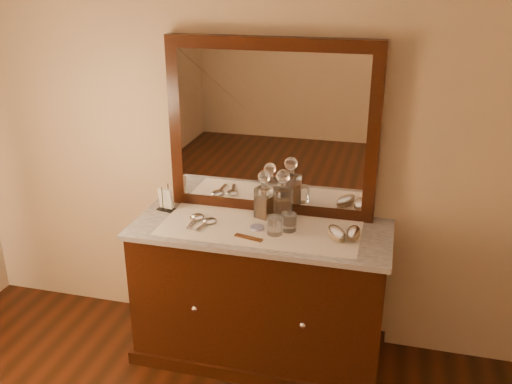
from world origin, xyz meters
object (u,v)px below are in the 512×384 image
pin_dish (257,227)px  mirror_frame (271,128)px  hand_mirror_inner (208,222)px  brush_far (353,233)px  decanter_left (264,200)px  brush_near (337,233)px  comb (249,238)px  hand_mirror_outer (196,218)px  napkin_rack (166,200)px  dresser_cabinet (260,295)px  decanter_right (283,202)px

pin_dish → mirror_frame: bearing=87.5°
pin_dish → hand_mirror_inner: bearing=-179.7°
mirror_frame → brush_far: 0.74m
mirror_frame → decanter_left: (-0.01, -0.11, -0.39)m
mirror_frame → brush_near: (0.42, -0.27, -0.47)m
comb → hand_mirror_outer: hand_mirror_outer is taller
brush_far → napkin_rack: bearing=175.3°
brush_near → brush_far: brush_near is taller
pin_dish → brush_far: (0.52, 0.03, 0.01)m
mirror_frame → hand_mirror_inner: size_ratio=6.12×
napkin_rack → mirror_frame: bearing=14.2°
dresser_cabinet → brush_near: 0.63m
hand_mirror_outer → brush_near: bearing=-1.7°
decanter_right → brush_near: bearing=-21.0°
mirror_frame → pin_dish: (-0.01, -0.27, -0.49)m
dresser_cabinet → hand_mirror_outer: 0.59m
brush_near → hand_mirror_inner: size_ratio=0.96×
comb → decanter_right: 0.30m
mirror_frame → comb: mirror_frame is taller
dresser_cabinet → pin_dish: 0.45m
decanter_right → hand_mirror_outer: decanter_right is taller
decanter_right → hand_mirror_outer: (-0.48, -0.10, -0.11)m
decanter_left → dresser_cabinet: bearing=-84.5°
comb → decanter_left: (0.01, 0.29, 0.10)m
dresser_cabinet → comb: 0.47m
hand_mirror_inner → decanter_right: bearing=17.6°
decanter_left → hand_mirror_outer: size_ratio=1.32×
dresser_cabinet → mirror_frame: bearing=90.0°
napkin_rack → hand_mirror_inner: (0.31, -0.12, -0.05)m
mirror_frame → decanter_right: 0.42m
pin_dish → brush_far: 0.52m
pin_dish → brush_far: brush_far is taller
brush_far → hand_mirror_inner: bearing=-177.7°
dresser_cabinet → mirror_frame: size_ratio=1.17×
decanter_right → napkin_rack: bearing=-179.8°
mirror_frame → hand_mirror_inner: 0.63m
hand_mirror_inner → decanter_left: bearing=30.1°
dresser_cabinet → comb: size_ratio=8.82×
comb → hand_mirror_inner: 0.30m
mirror_frame → napkin_rack: (-0.60, -0.15, -0.44)m
decanter_right → brush_far: (0.41, -0.09, -0.10)m
decanter_right → brush_near: (0.32, -0.12, -0.10)m
hand_mirror_outer → hand_mirror_inner: hand_mirror_outer is taller
napkin_rack → brush_near: napkin_rack is taller
dresser_cabinet → napkin_rack: (-0.60, 0.09, 0.50)m
comb → hand_mirror_inner: (-0.27, 0.12, 0.00)m
mirror_frame → decanter_left: mirror_frame is taller
hand_mirror_inner → napkin_rack: bearing=158.0°
pin_dish → decanter_left: decanter_left is taller
decanter_left → hand_mirror_inner: size_ratio=1.43×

